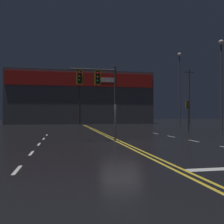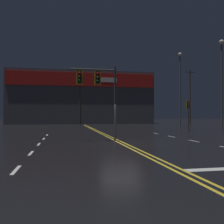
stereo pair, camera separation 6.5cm
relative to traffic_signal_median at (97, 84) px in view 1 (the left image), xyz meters
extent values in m
plane|color=black|center=(1.41, -1.16, -3.85)|extent=(200.00, 200.00, 0.00)
cube|color=gold|center=(1.26, -1.16, -3.85)|extent=(0.12, 60.00, 0.01)
cube|color=gold|center=(1.56, -1.16, -3.85)|extent=(0.12, 60.00, 0.01)
cube|color=silver|center=(-3.66, -8.36, -3.85)|extent=(0.12, 1.40, 0.01)
cube|color=silver|center=(-3.66, -4.76, -3.85)|extent=(0.12, 1.40, 0.01)
cube|color=silver|center=(-3.66, -1.16, -3.85)|extent=(0.12, 1.40, 0.01)
cube|color=silver|center=(-3.66, 2.44, -3.85)|extent=(0.12, 1.40, 0.01)
cube|color=silver|center=(-3.66, 6.04, -3.85)|extent=(0.12, 1.40, 0.01)
cube|color=silver|center=(6.49, -1.16, -3.85)|extent=(0.12, 1.40, 0.01)
cube|color=silver|center=(6.49, 2.44, -3.85)|extent=(0.12, 1.40, 0.01)
cube|color=silver|center=(6.49, 6.04, -3.85)|extent=(0.12, 1.40, 0.01)
cylinder|color=#38383D|center=(1.27, 0.01, -1.30)|extent=(0.14, 0.14, 5.11)
cylinder|color=#38383D|center=(-0.26, 0.01, 1.01)|extent=(3.05, 0.10, 0.10)
cube|color=black|center=(0.05, 0.01, 0.47)|extent=(0.28, 0.24, 0.84)
cube|color=gold|center=(0.05, 0.01, 0.47)|extent=(0.42, 0.08, 0.99)
sphere|color=red|center=(0.05, -0.14, 0.72)|extent=(0.17, 0.17, 0.17)
sphere|color=#543707|center=(0.05, -0.14, 0.47)|extent=(0.17, 0.17, 0.17)
sphere|color=#084513|center=(0.05, -0.14, 0.21)|extent=(0.17, 0.17, 0.17)
cube|color=black|center=(-1.17, 0.01, 0.47)|extent=(0.28, 0.24, 0.84)
cube|color=gold|center=(-1.17, 0.01, 0.47)|extent=(0.42, 0.08, 0.99)
sphere|color=red|center=(-1.17, -0.14, 0.72)|extent=(0.17, 0.17, 0.17)
sphere|color=#543707|center=(-1.17, -0.14, 0.47)|extent=(0.17, 0.17, 0.17)
sphere|color=#084513|center=(-1.17, -0.14, 0.21)|extent=(0.17, 0.17, 0.17)
cylinder|color=#38383D|center=(11.83, 9.62, -2.13)|extent=(0.13, 0.13, 3.45)
cube|color=black|center=(11.83, 9.80, -0.87)|extent=(0.28, 0.24, 0.84)
cube|color=gold|center=(11.83, 9.80, -0.87)|extent=(0.42, 0.08, 0.99)
sphere|color=red|center=(11.83, 9.65, -0.62)|extent=(0.17, 0.17, 0.17)
sphere|color=#543707|center=(11.83, 9.65, -0.87)|extent=(0.17, 0.17, 0.17)
sphere|color=#084513|center=(11.83, 9.65, -1.13)|extent=(0.17, 0.17, 0.17)
cylinder|color=#59595E|center=(15.56, 8.86, 1.15)|extent=(0.20, 0.20, 10.00)
sphere|color=silver|center=(15.56, 8.86, 6.32)|extent=(0.56, 0.56, 0.56)
cylinder|color=#59595E|center=(15.24, 18.69, 1.62)|extent=(0.20, 0.20, 10.93)
sphere|color=silver|center=(15.24, 18.69, 7.25)|extent=(0.56, 0.56, 0.56)
cube|color=#4C4C51|center=(1.41, 37.39, 1.50)|extent=(29.43, 10.00, 10.71)
cube|color=red|center=(1.41, 32.29, 4.98)|extent=(28.84, 0.20, 2.68)
cube|color=white|center=(6.56, 32.24, 4.98)|extent=(3.20, 0.16, 0.90)
cylinder|color=#4C3828|center=(0.81, 32.45, 1.51)|extent=(0.26, 0.26, 10.71)
cube|color=#4C3828|center=(0.81, 32.45, 6.26)|extent=(2.20, 0.12, 0.12)
cylinder|color=#4C3828|center=(24.26, 32.45, 1.96)|extent=(0.26, 0.26, 11.61)
cube|color=#4C3828|center=(24.26, 32.45, 7.16)|extent=(2.20, 0.12, 0.12)
camera|label=1|loc=(-2.21, -16.75, -2.11)|focal=40.00mm
camera|label=2|loc=(-2.14, -16.76, -2.11)|focal=40.00mm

